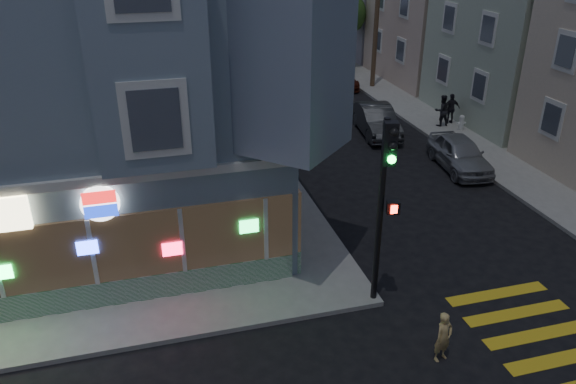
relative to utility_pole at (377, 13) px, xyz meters
name	(u,v)px	position (x,y,z in m)	size (l,w,h in m)	color
ground	(304,375)	(-12.00, -24.00, -4.80)	(120.00, 120.00, 0.00)	black
sidewalk_ne	(524,79)	(11.00, -1.00, -4.72)	(24.00, 42.00, 0.15)	gray
corner_building	(47,56)	(-18.00, -13.02, 1.02)	(14.60, 14.60, 11.40)	slate
row_house_b	(568,17)	(7.50, -8.00, 0.60)	(12.00, 8.60, 10.50)	#A5B29A
row_house_c	(473,9)	(7.50, 1.00, -0.15)	(12.00, 8.60, 9.00)	#C6AC99
utility_pole	(377,13)	(0.00, 0.00, 0.00)	(2.20, 0.30, 9.00)	#4C3826
street_tree_near	(346,14)	(0.20, 6.00, -0.86)	(3.00, 3.00, 5.30)	#4C3826
street_tree_far	(312,1)	(0.20, 14.00, -0.86)	(3.00, 3.00, 5.30)	#4C3826
running_child	(443,337)	(-8.50, -24.37, -4.11)	(0.50, 0.33, 1.38)	tan
pedestrian_a	(442,110)	(0.32, -8.48, -3.81)	(0.81, 0.63, 1.66)	black
pedestrian_b	(451,109)	(1.00, -8.25, -3.84)	(0.95, 0.40, 1.62)	black
parked_car_a	(460,153)	(-1.65, -13.62, -4.07)	(1.72, 4.28, 1.46)	#9DA0A4
parked_car_b	(376,120)	(-3.40, -8.42, -4.04)	(1.59, 4.57, 1.51)	#343639
parked_car_c	(339,78)	(-2.03, 0.90, -4.17)	(1.74, 4.29, 1.24)	#592014
parked_car_d	(324,58)	(-1.30, 6.10, -4.04)	(2.51, 5.44, 1.51)	#B0B6BB
traffic_signal	(385,184)	(-9.18, -21.84, -0.97)	(0.68, 0.61, 5.44)	black
fire_hydrant	(461,122)	(1.00, -9.39, -4.22)	(0.47, 0.27, 0.81)	silver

